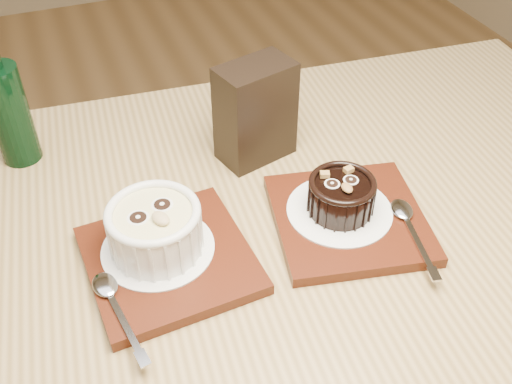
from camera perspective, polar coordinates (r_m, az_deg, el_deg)
table at (r=0.77m, az=-0.84°, el=-11.16°), size 1.26×0.90×0.75m
tray_left at (r=0.70m, az=-8.26°, el=-6.41°), size 0.19×0.19×0.01m
doily_left at (r=0.70m, az=-9.31°, el=-5.30°), size 0.13×0.13×0.00m
ramekin_white at (r=0.68m, az=-9.61°, el=-3.34°), size 0.11×0.11×0.06m
spoon_left at (r=0.65m, az=-13.15°, el=-10.64°), size 0.05×0.14×0.01m
tray_right at (r=0.75m, az=8.80°, el=-2.55°), size 0.21×0.21×0.01m
doily_right at (r=0.74m, az=7.95°, el=-1.73°), size 0.13×0.13×0.00m
ramekin_dark at (r=0.73m, az=8.13°, el=-0.21°), size 0.08×0.08×0.05m
spoon_right at (r=0.73m, az=14.62°, el=-3.42°), size 0.05×0.14×0.01m
condiment_stand at (r=0.81m, az=-0.06°, el=7.60°), size 0.11×0.08×0.14m
green_bottle at (r=0.86m, az=-22.49°, el=7.16°), size 0.05×0.05×0.20m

